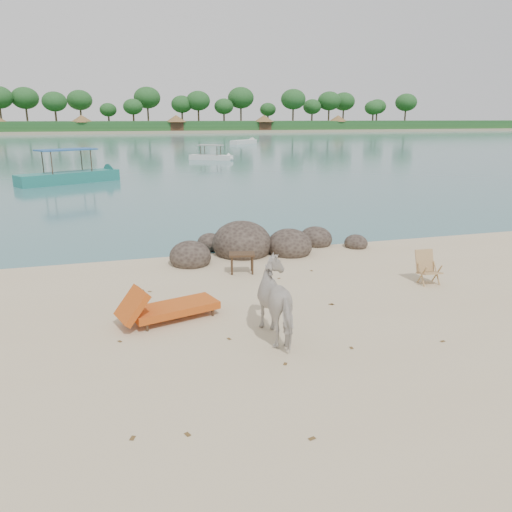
{
  "coord_description": "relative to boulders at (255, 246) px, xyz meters",
  "views": [
    {
      "loc": [
        -3.06,
        -8.5,
        4.04
      ],
      "look_at": [
        -0.02,
        2.0,
        1.0
      ],
      "focal_mm": 35.0,
      "sensor_mm": 36.0,
      "label": 1
    }
  ],
  "objects": [
    {
      "name": "boat_far",
      "position": [
        16.83,
        64.95,
        0.12
      ],
      "size": [
        5.77,
        5.29,
        0.74
      ],
      "primitive_type": null,
      "rotation": [
        0.0,
        0.0,
        0.72
      ],
      "color": "silver",
      "rests_on": "water"
    },
    {
      "name": "dead_leaves",
      "position": [
        -1.89,
        -5.2,
        -0.25
      ],
      "size": [
        5.89,
        6.94,
        0.0
      ],
      "color": "brown",
      "rests_on": "ground"
    },
    {
      "name": "far_scenery",
      "position": [
        -1.02,
        130.98,
        2.89
      ],
      "size": [
        420.0,
        18.0,
        9.5
      ],
      "color": "#1E4C1E",
      "rests_on": "ground"
    },
    {
      "name": "far_shore",
      "position": [
        -1.05,
        164.28,
        -0.25
      ],
      "size": [
        420.0,
        90.0,
        1.4
      ],
      "primitive_type": "cube",
      "color": "tan",
      "rests_on": "ground"
    },
    {
      "name": "boat_mid",
      "position": [
        5.69,
        35.71,
        0.95
      ],
      "size": [
        4.64,
        3.7,
        2.4
      ],
      "primitive_type": null,
      "rotation": [
        0.0,
        0.0,
        -0.61
      ],
      "color": "silver",
      "rests_on": "water"
    },
    {
      "name": "water",
      "position": [
        -1.05,
        84.28,
        -0.25
      ],
      "size": [
        400.0,
        400.0,
        0.0
      ],
      "primitive_type": "plane",
      "color": "#3A7473",
      "rests_on": "ground"
    },
    {
      "name": "deck_chair",
      "position": [
        3.34,
        -4.06,
        0.15
      ],
      "size": [
        0.56,
        0.61,
        0.82
      ],
      "primitive_type": null,
      "rotation": [
        0.0,
        0.0,
        -0.06
      ],
      "color": "tan",
      "rests_on": "ground"
    },
    {
      "name": "boulders",
      "position": [
        0.0,
        0.0,
        0.0
      ],
      "size": [
        6.36,
        2.9,
        1.35
      ],
      "rotation": [
        0.0,
        0.0,
        0.42
      ],
      "color": "#2C221D",
      "rests_on": "ground"
    },
    {
      "name": "side_table",
      "position": [
        -0.92,
        -1.9,
        0.02
      ],
      "size": [
        0.75,
        0.57,
        0.54
      ],
      "primitive_type": null,
      "rotation": [
        0.0,
        0.0,
        -0.21
      ],
      "color": "black",
      "rests_on": "ground"
    },
    {
      "name": "boat_near",
      "position": [
        -6.7,
        20.19,
        1.49
      ],
      "size": [
        7.12,
        4.81,
        3.49
      ],
      "primitive_type": null,
      "rotation": [
        0.0,
        0.0,
        0.49
      ],
      "color": "#21756C",
      "rests_on": "water"
    },
    {
      "name": "cow",
      "position": [
        -1.22,
        -5.96,
        0.47
      ],
      "size": [
        0.88,
        1.75,
        1.44
      ],
      "primitive_type": "imported",
      "rotation": [
        0.0,
        0.0,
        3.2
      ],
      "color": "silver",
      "rests_on": "ground"
    },
    {
      "name": "lounge_chair",
      "position": [
        -3.04,
        -4.53,
        0.08
      ],
      "size": [
        2.34,
        1.37,
        0.66
      ],
      "primitive_type": null,
      "rotation": [
        0.0,
        0.0,
        0.28
      ],
      "color": "#C34417",
      "rests_on": "ground"
    }
  ]
}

